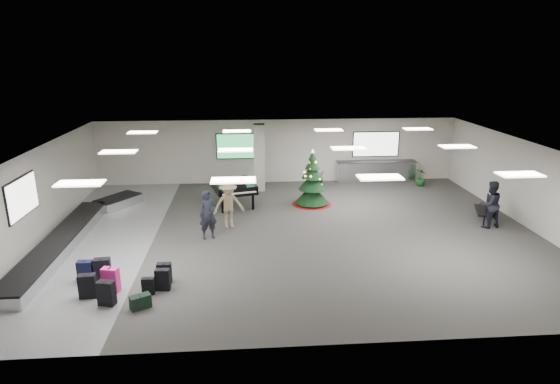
{
  "coord_description": "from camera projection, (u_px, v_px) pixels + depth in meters",
  "views": [
    {
      "loc": [
        -1.68,
        -16.12,
        6.46
      ],
      "look_at": [
        -0.36,
        1.0,
        1.26
      ],
      "focal_mm": 30.0,
      "sensor_mm": 36.0,
      "label": 1
    }
  ],
  "objects": [
    {
      "name": "room_envelope",
      "position": [
        280.0,
        167.0,
        17.32
      ],
      "size": [
        18.02,
        14.02,
        3.21
      ],
      "color": "#BBB6AB",
      "rests_on": "ground"
    },
    {
      "name": "ground",
      "position": [
        292.0,
        232.0,
        17.38
      ],
      "size": [
        18.0,
        18.0,
        0.0
      ],
      "primitive_type": "plane",
      "color": "#31302D",
      "rests_on": "ground"
    },
    {
      "name": "traveler_b",
      "position": [
        229.0,
        205.0,
        17.6
      ],
      "size": [
        1.3,
        0.92,
        1.82
      ],
      "primitive_type": "imported",
      "rotation": [
        0.0,
        0.0,
        0.23
      ],
      "color": "#967F5D",
      "rests_on": "ground"
    },
    {
      "name": "navy_suitcase",
      "position": [
        85.0,
        271.0,
        13.56
      ],
      "size": [
        0.43,
        0.26,
        0.66
      ],
      "rotation": [
        0.0,
        0.0,
        -0.03
      ],
      "color": "black",
      "rests_on": "ground"
    },
    {
      "name": "bench",
      "position": [
        485.0,
        208.0,
        18.45
      ],
      "size": [
        0.99,
        1.55,
        0.93
      ],
      "rotation": [
        0.0,
        0.0,
        -0.36
      ],
      "color": "black",
      "rests_on": "ground"
    },
    {
      "name": "christmas_tree",
      "position": [
        312.0,
        186.0,
        20.3
      ],
      "size": [
        1.74,
        1.74,
        2.48
      ],
      "color": "maroon",
      "rests_on": "ground"
    },
    {
      "name": "pink_suitcase",
      "position": [
        111.0,
        280.0,
        13.0
      ],
      "size": [
        0.5,
        0.35,
        0.73
      ],
      "rotation": [
        0.0,
        0.0,
        -0.22
      ],
      "color": "#F01F86",
      "rests_on": "ground"
    },
    {
      "name": "suitcase_7",
      "position": [
        148.0,
        286.0,
        12.89
      ],
      "size": [
        0.34,
        0.18,
        0.5
      ],
      "rotation": [
        0.0,
        0.0,
        0.0
      ],
      "color": "black",
      "rests_on": "ground"
    },
    {
      "name": "suitcase_3",
      "position": [
        164.0,
        273.0,
        13.51
      ],
      "size": [
        0.41,
        0.22,
        0.63
      ],
      "rotation": [
        0.0,
        0.0,
        -0.01
      ],
      "color": "black",
      "rests_on": "ground"
    },
    {
      "name": "potted_plant_left",
      "position": [
        321.0,
        178.0,
        23.46
      ],
      "size": [
        0.51,
        0.51,
        0.73
      ],
      "primitive_type": "imported",
      "rotation": [
        0.0,
        0.0,
        0.74
      ],
      "color": "#15431A",
      "rests_on": "ground"
    },
    {
      "name": "grand_piano",
      "position": [
        234.0,
        187.0,
        20.05
      ],
      "size": [
        2.11,
        2.48,
        1.23
      ],
      "rotation": [
        0.0,
        0.0,
        0.25
      ],
      "color": "black",
      "rests_on": "ground"
    },
    {
      "name": "suitcase_1",
      "position": [
        163.0,
        280.0,
        13.1
      ],
      "size": [
        0.41,
        0.23,
        0.64
      ],
      "rotation": [
        0.0,
        0.0,
        -0.05
      ],
      "color": "black",
      "rests_on": "ground"
    },
    {
      "name": "suitcase_5",
      "position": [
        88.0,
        286.0,
        12.68
      ],
      "size": [
        0.47,
        0.28,
        0.7
      ],
      "rotation": [
        0.0,
        0.0,
        0.08
      ],
      "color": "black",
      "rests_on": "ground"
    },
    {
      "name": "baggage_carousel",
      "position": [
        74.0,
        234.0,
        16.66
      ],
      "size": [
        2.28,
        9.71,
        0.43
      ],
      "color": "silver",
      "rests_on": "ground"
    },
    {
      "name": "traveler_bench",
      "position": [
        490.0,
        204.0,
        17.61
      ],
      "size": [
        1.01,
        0.86,
        1.82
      ],
      "primitive_type": "imported",
      "rotation": [
        0.0,
        0.0,
        3.35
      ],
      "color": "black",
      "rests_on": "ground"
    },
    {
      "name": "potted_plant_right",
      "position": [
        421.0,
        177.0,
        23.24
      ],
      "size": [
        0.66,
        0.66,
        0.87
      ],
      "primitive_type": "imported",
      "rotation": [
        0.0,
        0.0,
        2.06
      ],
      "color": "#15431A",
      "rests_on": "ground"
    },
    {
      "name": "suitcase_0",
      "position": [
        106.0,
        293.0,
        12.31
      ],
      "size": [
        0.48,
        0.35,
        0.7
      ],
      "rotation": [
        0.0,
        0.0,
        -0.26
      ],
      "color": "black",
      "rests_on": "ground"
    },
    {
      "name": "traveler_a",
      "position": [
        208.0,
        215.0,
        16.56
      ],
      "size": [
        0.76,
        0.62,
        1.79
      ],
      "primitive_type": "imported",
      "rotation": [
        0.0,
        0.0,
        0.34
      ],
      "color": "black",
      "rests_on": "ground"
    },
    {
      "name": "suitcase_8",
      "position": [
        103.0,
        269.0,
        13.65
      ],
      "size": [
        0.48,
        0.3,
        0.7
      ],
      "rotation": [
        0.0,
        0.0,
        0.09
      ],
      "color": "black",
      "rests_on": "ground"
    },
    {
      "name": "green_duffel",
      "position": [
        140.0,
        302.0,
        12.22
      ],
      "size": [
        0.59,
        0.49,
        0.37
      ],
      "rotation": [
        0.0,
        0.0,
        0.5
      ],
      "color": "black",
      "rests_on": "ground"
    },
    {
      "name": "service_counter",
      "position": [
        376.0,
        171.0,
        23.93
      ],
      "size": [
        4.05,
        0.65,
        1.08
      ],
      "color": "silver",
      "rests_on": "ground"
    }
  ]
}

